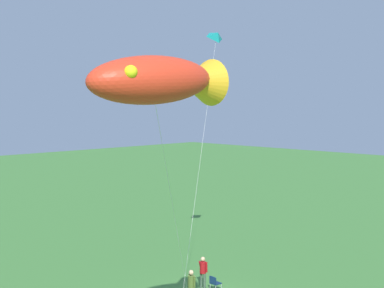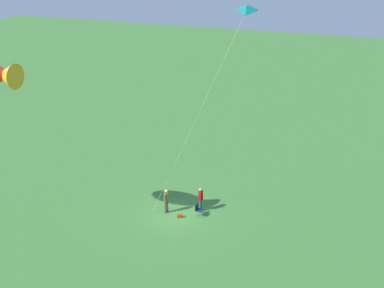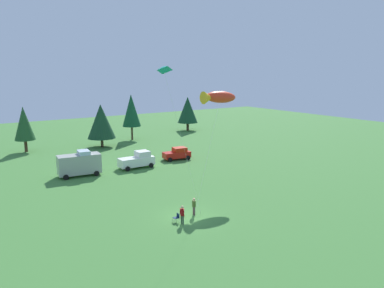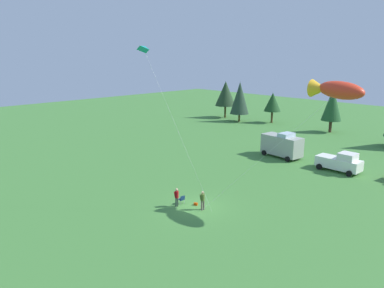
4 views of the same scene
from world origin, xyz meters
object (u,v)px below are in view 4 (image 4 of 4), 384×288
kite_delta_teal (145,49)px  backpack_on_grass (196,204)px  kite_large_fish (335,90)px  truck_white_pickup (340,162)px  person_kite_flyer (203,199)px  van_motorhome_grey (282,145)px  person_spectator (177,196)px  folding_chair (182,199)px

kite_delta_teal → backpack_on_grass: bearing=38.0°
kite_large_fish → truck_white_pickup: bearing=109.8°
person_kite_flyer → kite_large_fish: 14.12m
van_motorhome_grey → kite_delta_teal: (0.25, -22.09, 12.06)m
person_spectator → truck_white_pickup: bearing=-115.7°
van_motorhome_grey → kite_large_fish: (12.66, -13.00, 8.94)m
person_kite_flyer → truck_white_pickup: bearing=-91.9°
truck_white_pickup → van_motorhome_grey: bearing=177.5°
folding_chair → van_motorhome_grey: 20.39m
person_spectator → backpack_on_grass: (0.94, 1.46, -0.91)m
kite_large_fish → kite_delta_teal: size_ratio=0.81×
truck_white_pickup → kite_delta_teal: (-7.88, -21.64, 12.60)m
person_kite_flyer → kite_delta_teal: (-4.50, -2.35, 12.68)m
person_kite_flyer → kite_large_fish: size_ratio=0.15×
folding_chair → van_motorhome_grey: size_ratio=0.15×
person_kite_flyer → folding_chair: person_kite_flyer is taller
van_motorhome_grey → kite_large_fish: 20.22m
person_kite_flyer → van_motorhome_grey: bearing=-68.4°
truck_white_pickup → folding_chair: bearing=-105.2°
person_spectator → kite_delta_teal: 12.97m
truck_white_pickup → kite_large_fish: kite_large_fish is taller
person_kite_flyer → backpack_on_grass: 1.48m
person_kite_flyer → kite_delta_teal: 13.66m
van_motorhome_grey → kite_delta_teal: bearing=-83.1°
truck_white_pickup → kite_delta_teal: size_ratio=0.36×
truck_white_pickup → person_spectator: bearing=-104.3°
person_kite_flyer → van_motorhome_grey: 20.31m
kite_large_fish → backpack_on_grass: bearing=-144.4°
van_motorhome_grey → truck_white_pickup: size_ratio=1.12×
truck_white_pickup → kite_large_fish: 16.36m
folding_chair → backpack_on_grass: folding_chair is taller
van_motorhome_grey → person_spectator: bearing=-76.4°
van_motorhome_grey → truck_white_pickup: bearing=3.1°
person_kite_flyer → person_spectator: (-2.07, -1.18, 0.00)m
van_motorhome_grey → truck_white_pickup: van_motorhome_grey is taller
backpack_on_grass → van_motorhome_grey: bearing=100.5°
van_motorhome_grey → kite_delta_teal: size_ratio=0.40×
folding_chair → truck_white_pickup: bearing=-102.4°
folding_chair → person_spectator: 0.91m
person_spectator → van_motorhome_grey: 21.10m
person_kite_flyer → kite_delta_teal: kite_delta_teal is taller
person_spectator → backpack_on_grass: bearing=-133.6°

